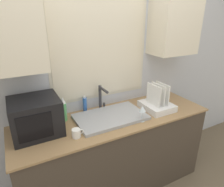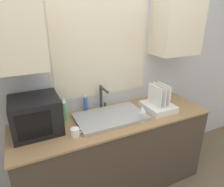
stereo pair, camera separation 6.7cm
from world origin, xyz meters
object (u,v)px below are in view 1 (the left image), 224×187
Objects in this scene: wine_glass at (142,109)px; microwave at (36,116)px; faucet at (101,96)px; spray_bottle at (63,109)px; mug_near_sink at (76,133)px; soap_bottle at (85,104)px; dish_rack at (157,104)px.

microwave is at bearing 163.72° from wine_glass.
spray_bottle is at bearing -174.15° from faucet.
wine_glass reaches higher than mug_near_sink.
dish_rack is at bearing -23.52° from soap_bottle.
faucet reaches higher than mug_near_sink.
faucet is 2.60× the size of mug_near_sink.
soap_bottle is 0.48m from mug_near_sink.
dish_rack is at bearing 24.79° from wine_glass.
microwave is 0.97m from wine_glass.
soap_bottle is at bearing 156.48° from dish_rack.
spray_bottle is (-0.43, -0.04, -0.04)m from faucet.
dish_rack is 1.82× the size of soap_bottle.
mug_near_sink is at bearing 176.85° from wine_glass.
microwave is 3.90× the size of mug_near_sink.
wine_glass is (0.65, -0.04, 0.09)m from mug_near_sink.
wine_glass is (0.42, -0.45, 0.04)m from soap_bottle.
microwave is 1.24m from dish_rack.
faucet reaches higher than spray_bottle.
soap_bottle is (-0.72, 0.31, 0.02)m from dish_rack.
dish_rack is 0.96m from mug_near_sink.
spray_bottle is at bearing 92.47° from mug_near_sink.
microwave reaches higher than wine_glass.
mug_near_sink is (0.01, -0.33, -0.08)m from spray_bottle.
soap_bottle is (0.25, 0.08, -0.04)m from spray_bottle.
faucet is 1.49× the size of soap_bottle.
mug_near_sink is 0.63× the size of wine_glass.
microwave is 1.23× the size of dish_rack.
spray_bottle is at bearing 166.74° from dish_rack.
wine_glass is (0.93, -0.27, -0.03)m from microwave.
microwave is 0.38m from mug_near_sink.
dish_rack is 1.33× the size of spray_bottle.
microwave reaches higher than dish_rack.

